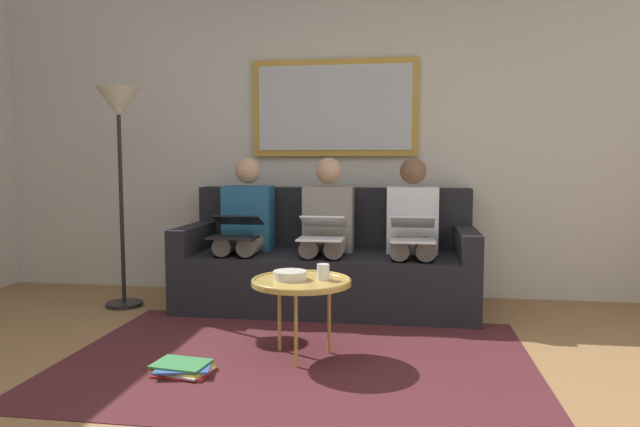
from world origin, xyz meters
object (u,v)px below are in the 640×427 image
object	(u,v)px
laptop_black	(236,228)
magazine_stack	(183,368)
framed_mirror	(335,108)
laptop_white	(322,229)
cup	(323,272)
person_right	(245,227)
person_left	(412,230)
person_middle	(327,228)
couch	(328,265)
standing_lamp	(119,127)
bowl	(290,275)
laptop_silver	(413,230)
coffee_table	(301,283)

from	to	relation	value
laptop_black	magazine_stack	world-z (taller)	laptop_black
framed_mirror	laptop_white	world-z (taller)	framed_mirror
cup	laptop_black	distance (m)	1.18
framed_mirror	person_right	distance (m)	1.23
cup	person_right	distance (m)	1.37
person_left	person_middle	world-z (taller)	same
person_left	person_middle	xyz separation A→B (m)	(0.64, 0.00, 0.00)
couch	cup	distance (m)	1.21
laptop_white	standing_lamp	xyz separation A→B (m)	(1.55, -0.03, 0.74)
couch	laptop_white	distance (m)	0.44
couch	bowl	distance (m)	1.22
laptop_silver	standing_lamp	xyz separation A→B (m)	(2.19, -0.03, 0.74)
bowl	laptop_silver	xyz separation A→B (m)	(-0.69, -0.91, 0.16)
bowl	laptop_white	xyz separation A→B (m)	(-0.05, -0.91, 0.16)
person_middle	laptop_white	size ratio (longest dim) A/B	3.04
cup	person_right	bearing A→B (deg)	-55.35
cup	laptop_black	size ratio (longest dim) A/B	0.24
standing_lamp	person_left	bearing A→B (deg)	-174.81
person_right	laptop_black	xyz separation A→B (m)	(0.00, 0.24, 0.02)
coffee_table	bowl	xyz separation A→B (m)	(0.07, -0.01, 0.04)
couch	person_right	size ratio (longest dim) A/B	1.93
person_middle	person_right	bearing A→B (deg)	0.00
laptop_silver	magazine_stack	distance (m)	1.84
person_left	person_right	world-z (taller)	same
bowl	coffee_table	bearing A→B (deg)	174.71
person_right	standing_lamp	xyz separation A→B (m)	(0.91, 0.20, 0.76)
cup	person_left	distance (m)	1.23
magazine_stack	cup	bearing A→B (deg)	-151.49
coffee_table	magazine_stack	xyz separation A→B (m)	(0.57, 0.34, -0.40)
person_left	magazine_stack	distance (m)	2.00
coffee_table	person_left	xyz separation A→B (m)	(-0.63, -1.15, 0.18)
person_left	framed_mirror	bearing A→B (deg)	-35.52
couch	cup	world-z (taller)	couch
person_left	standing_lamp	bearing A→B (deg)	5.19
laptop_silver	person_right	size ratio (longest dim) A/B	0.34
person_left	standing_lamp	size ratio (longest dim) A/B	0.69
person_left	person_right	bearing A→B (deg)	0.00
couch	framed_mirror	world-z (taller)	framed_mirror
couch	framed_mirror	xyz separation A→B (m)	(0.00, -0.39, 1.24)
person_left	standing_lamp	world-z (taller)	standing_lamp
laptop_silver	laptop_black	size ratio (longest dim) A/B	1.06
person_left	laptop_white	distance (m)	0.68
laptop_black	standing_lamp	world-z (taller)	standing_lamp
laptop_black	magazine_stack	xyz separation A→B (m)	(-0.08, 1.26, -0.60)
bowl	person_left	world-z (taller)	person_left
framed_mirror	couch	bearing A→B (deg)	90.00
bowl	person_left	size ratio (longest dim) A/B	0.17
framed_mirror	person_left	size ratio (longest dim) A/B	1.19
person_left	coffee_table	bearing A→B (deg)	61.42
person_middle	coffee_table	bearing A→B (deg)	90.70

